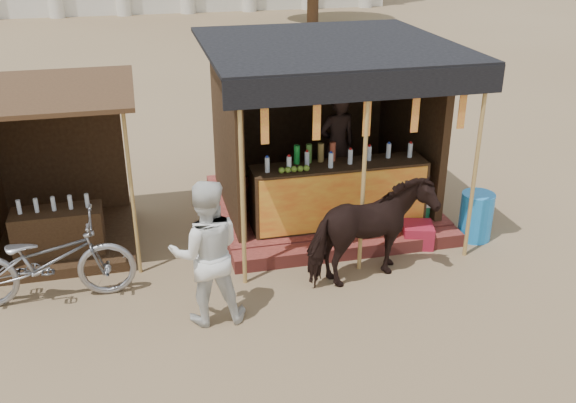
% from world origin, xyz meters
% --- Properties ---
extents(ground, '(120.00, 120.00, 0.00)m').
position_xyz_m(ground, '(0.00, 0.00, 0.00)').
color(ground, '#846B4C').
rests_on(ground, ground).
extents(main_stall, '(3.60, 3.61, 2.78)m').
position_xyz_m(main_stall, '(1.02, 3.36, 1.03)').
color(main_stall, '#943830').
rests_on(main_stall, ground).
extents(secondary_stall, '(2.40, 2.40, 2.38)m').
position_xyz_m(secondary_stall, '(-3.17, 3.24, 0.85)').
color(secondary_stall, '#382514').
rests_on(secondary_stall, ground).
extents(cow, '(1.82, 1.18, 1.42)m').
position_xyz_m(cow, '(1.01, 1.23, 0.71)').
color(cow, black).
rests_on(cow, ground).
extents(motorbike, '(2.15, 0.76, 1.13)m').
position_xyz_m(motorbike, '(-3.05, 1.72, 0.56)').
color(motorbike, gray).
rests_on(motorbike, ground).
extents(bystander, '(0.91, 0.73, 1.80)m').
position_xyz_m(bystander, '(-1.15, 0.85, 0.90)').
color(bystander, silver).
rests_on(bystander, ground).
extents(blue_barrel, '(0.61, 0.61, 0.73)m').
position_xyz_m(blue_barrel, '(2.98, 2.00, 0.37)').
color(blue_barrel, '#1C82D8').
rests_on(blue_barrel, ground).
extents(red_crate, '(0.54, 0.54, 0.34)m').
position_xyz_m(red_crate, '(2.06, 2.00, 0.17)').
color(red_crate, maroon).
rests_on(red_crate, ground).
extents(cooler, '(0.66, 0.46, 0.46)m').
position_xyz_m(cooler, '(2.11, 2.60, 0.23)').
color(cooler, '#176B40').
rests_on(cooler, ground).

